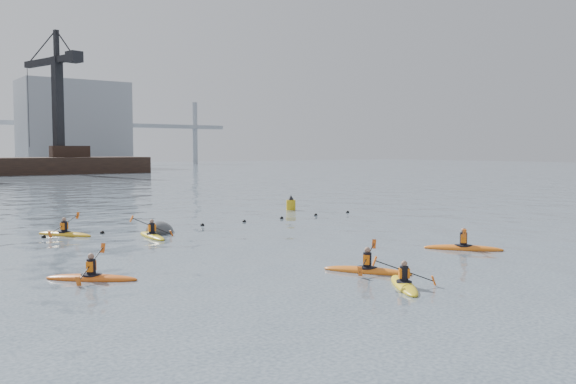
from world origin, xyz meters
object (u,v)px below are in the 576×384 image
Objects in this scene: kayaker_0 at (367,270)px; kayaker_1 at (404,284)px; kayaker_2 at (91,277)px; kayaker_4 at (463,247)px; kayaker_5 at (64,233)px; mooring_buoy at (160,232)px; kayaker_3 at (152,235)px; nav_buoy at (291,205)px.

kayaker_0 is 1.09× the size of kayaker_1.
kayaker_2 is 0.93× the size of kayaker_4.
mooring_buoy is at bearing -56.13° from kayaker_5.
kayaker_0 reaches higher than kayaker_1.
kayaker_4 reaches higher than kayaker_1.
kayaker_1 is 15.84m from kayaker_3.
mooring_buoy is at bearing 127.83° from kayaker_1.
kayaker_5 is at bearing 140.92° from kayaker_3.
kayaker_0 is 7.20m from kayaker_4.
nav_buoy is at bearing 23.80° from mooring_buoy.
kayaker_2 is at bearing 172.92° from kayaker_1.
nav_buoy reaches higher than kayaker_4.
kayaker_3 reaches higher than mooring_buoy.
kayaker_0 is 1.00× the size of kayaker_4.
nav_buoy is (11.59, 20.56, 0.29)m from kayaker_0.
kayaker_4 is (7.10, 1.20, 0.01)m from kayaker_0.
kayaker_4 is at bearing -57.17° from mooring_buoy.
kayaker_3 reaches higher than kayaker_0.
kayaker_1 is at bearing -118.02° from nav_buoy.
mooring_buoy is at bearing 63.49° from kayaker_0.
kayaker_3 is at bearing -126.73° from mooring_buoy.
kayaker_2 is 12.16m from kayaker_5.
kayaker_0 is at bearing -77.17° from kayaker_2.
kayaker_5 is 2.49× the size of nav_buoy.
mooring_buoy is at bearing -156.20° from nav_buoy.
kayaker_1 is (-0.65, -2.45, -0.01)m from kayaker_0.
nav_buoy is at bearing -10.73° from kayaker_2.
kayaker_2 is 0.87× the size of kayaker_3.
kayaker_2 is at bearing -125.11° from mooring_buoy.
kayaker_4 reaches higher than mooring_buoy.
nav_buoy is (13.22, 5.83, 0.39)m from mooring_buoy.
nav_buoy is at bearing -21.32° from kayaker_5.
kayaker_1 is 17.20m from mooring_buoy.
kayaker_1 is at bearing -107.54° from kayaker_5.
kayaker_2 reaches higher than kayaker_1.
kayaker_0 is 2.48× the size of nav_buoy.
kayaker_3 is 1.84m from mooring_buoy.
kayaker_2 is 12.26m from mooring_buoy.
kayaker_2 is at bearing -135.53° from kayaker_5.
kayaker_1 is at bearing -86.72° from mooring_buoy.
kayaker_0 is 1.08× the size of kayaker_2.
kayaker_4 is 0.99× the size of kayaker_5.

